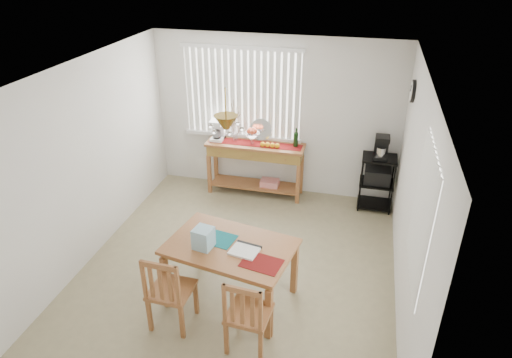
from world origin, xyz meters
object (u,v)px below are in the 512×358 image
(wire_cart, at_px, (377,178))
(dining_table, at_px, (230,251))
(sideboard, at_px, (256,156))
(cart_items, at_px, (381,147))
(chair_right, at_px, (248,315))
(chair_left, at_px, (170,291))

(wire_cart, distance_m, dining_table, 3.04)
(sideboard, height_order, wire_cart, sideboard)
(sideboard, bearing_deg, cart_items, 0.15)
(cart_items, relative_size, chair_right, 0.39)
(wire_cart, xyz_separation_m, cart_items, (-0.00, 0.01, 0.52))
(sideboard, bearing_deg, chair_left, -93.27)
(wire_cart, distance_m, chair_right, 3.49)
(chair_right, bearing_deg, cart_items, 69.32)
(cart_items, xyz_separation_m, chair_right, (-1.24, -3.27, -0.59))
(sideboard, relative_size, dining_table, 1.03)
(cart_items, xyz_separation_m, dining_table, (-1.63, -2.57, -0.38))
(chair_left, bearing_deg, sideboard, 86.73)
(dining_table, bearing_deg, cart_items, 57.62)
(cart_items, relative_size, dining_table, 0.23)
(cart_items, height_order, dining_table, cart_items)
(dining_table, bearing_deg, chair_right, -60.98)
(wire_cart, xyz_separation_m, chair_right, (-1.24, -3.26, -0.07))
(cart_items, bearing_deg, chair_left, -124.18)
(sideboard, xyz_separation_m, wire_cart, (1.96, -0.00, -0.14))
(chair_right, bearing_deg, chair_left, 172.54)
(sideboard, height_order, cart_items, cart_items)
(wire_cart, height_order, dining_table, wire_cart)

